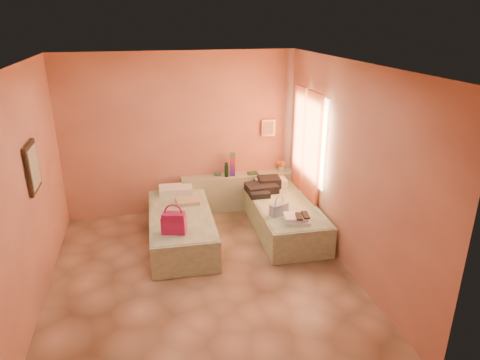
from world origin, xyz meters
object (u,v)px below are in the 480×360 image
at_px(bed_right, 284,217).
at_px(magenta_handbag, 174,223).
at_px(flower_vase, 282,165).
at_px(green_book, 253,173).
at_px(bed_left, 181,227).
at_px(blue_handbag, 279,209).
at_px(water_bottle, 226,170).
at_px(towel_stack, 297,219).
at_px(headboard_ledge, 238,191).

height_order(bed_right, magenta_handbag, magenta_handbag).
bearing_deg(flower_vase, green_book, -175.62).
xyz_separation_m(bed_right, magenta_handbag, (-1.82, -0.62, 0.40)).
distance_m(bed_left, blue_handbag, 1.54).
bearing_deg(water_bottle, towel_stack, -67.09).
height_order(bed_left, green_book, green_book).
xyz_separation_m(headboard_ledge, green_book, (0.26, -0.03, 0.34)).
bearing_deg(towel_stack, headboard_ledge, 105.54).
bearing_deg(bed_left, flower_vase, 29.99).
distance_m(water_bottle, towel_stack, 1.85).
xyz_separation_m(bed_left, magenta_handbag, (-0.14, -0.62, 0.40)).
height_order(green_book, magenta_handbag, magenta_handbag).
height_order(headboard_ledge, green_book, green_book).
xyz_separation_m(bed_right, blue_handbag, (-0.23, -0.40, 0.34)).
height_order(flower_vase, blue_handbag, flower_vase).
bearing_deg(blue_handbag, magenta_handbag, 169.55).
bearing_deg(magenta_handbag, towel_stack, 13.65).
distance_m(green_book, flower_vase, 0.57).
bearing_deg(flower_vase, bed_right, -105.25).
bearing_deg(magenta_handbag, flower_vase, 54.80).
xyz_separation_m(green_book, magenta_handbag, (-1.55, -1.64, -0.01)).
height_order(bed_left, magenta_handbag, magenta_handbag).
height_order(bed_left, towel_stack, towel_stack).
height_order(water_bottle, towel_stack, water_bottle).
relative_size(headboard_ledge, magenta_handbag, 6.28).
bearing_deg(flower_vase, blue_handbag, -109.54).
height_order(blue_handbag, towel_stack, blue_handbag).
distance_m(bed_left, green_book, 1.79).
distance_m(green_book, blue_handbag, 1.43).
bearing_deg(headboard_ledge, flower_vase, 1.01).
distance_m(headboard_ledge, bed_right, 1.18).
bearing_deg(headboard_ledge, water_bottle, -166.49).
height_order(magenta_handbag, blue_handbag, magenta_handbag).
height_order(bed_right, flower_vase, flower_vase).
relative_size(bed_left, water_bottle, 7.92).
height_order(bed_left, flower_vase, flower_vase).
height_order(headboard_ledge, bed_right, headboard_ledge).
relative_size(magenta_handbag, towel_stack, 0.93).
bearing_deg(headboard_ledge, green_book, -6.20).
distance_m(headboard_ledge, flower_vase, 0.93).
distance_m(magenta_handbag, towel_stack, 1.78).
distance_m(bed_right, flower_vase, 1.22).
height_order(headboard_ledge, flower_vase, flower_vase).
height_order(headboard_ledge, blue_handbag, blue_handbag).
bearing_deg(magenta_handbag, bed_right, 34.95).
distance_m(bed_left, towel_stack, 1.80).
distance_m(bed_left, flower_vase, 2.29).
bearing_deg(water_bottle, bed_right, -52.83).
distance_m(bed_left, bed_right, 1.67).
bearing_deg(bed_right, headboard_ledge, 118.09).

